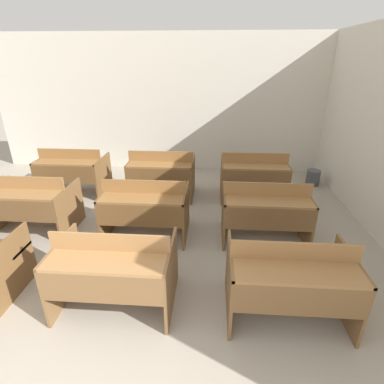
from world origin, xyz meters
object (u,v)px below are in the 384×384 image
(bench_third_left, at_px, (73,170))
(bench_third_right, at_px, (253,175))
(bench_front_right, at_px, (290,277))
(bench_second_left, at_px, (30,203))
(bench_second_center, at_px, (146,207))
(bench_second_right, at_px, (265,210))
(wastepaper_bin, at_px, (313,178))
(bench_third_center, at_px, (162,173))
(bench_front_center, at_px, (114,268))

(bench_third_left, height_order, bench_third_right, same)
(bench_front_right, xyz_separation_m, bench_second_left, (-3.26, 1.34, 0.00))
(bench_second_center, bearing_deg, bench_third_left, 140.14)
(bench_second_center, xyz_separation_m, bench_third_left, (-1.63, 1.36, 0.00))
(bench_front_right, height_order, bench_third_left, same)
(bench_second_right, xyz_separation_m, wastepaper_bin, (1.26, 2.03, -0.29))
(bench_second_center, relative_size, bench_third_center, 1.00)
(bench_second_left, height_order, bench_second_center, same)
(bench_front_center, xyz_separation_m, bench_second_center, (0.02, 1.30, 0.00))
(bench_second_left, xyz_separation_m, bench_third_right, (3.24, 1.34, 0.00))
(bench_second_center, height_order, bench_third_center, same)
(bench_second_left, xyz_separation_m, bench_second_right, (3.24, 0.01, 0.00))
(bench_third_center, height_order, bench_third_right, same)
(bench_second_center, xyz_separation_m, wastepaper_bin, (2.86, 2.06, -0.29))
(bench_front_center, distance_m, bench_second_center, 1.30)
(bench_third_center, bearing_deg, bench_second_center, -89.98)
(bench_front_center, xyz_separation_m, wastepaper_bin, (2.88, 3.36, -0.29))
(wastepaper_bin, bearing_deg, bench_third_left, -171.08)
(bench_front_right, distance_m, bench_third_left, 4.21)
(bench_third_center, bearing_deg, wastepaper_bin, 14.29)
(bench_front_center, bearing_deg, bench_second_center, 88.92)
(bench_third_right, bearing_deg, bench_front_right, -89.52)
(bench_third_left, xyz_separation_m, bench_third_center, (1.63, -0.02, 0.00))
(bench_front_center, distance_m, bench_second_left, 2.08)
(bench_front_right, xyz_separation_m, bench_second_center, (-1.62, 1.32, 0.00))
(bench_third_left, bearing_deg, bench_third_right, -0.05)
(bench_second_left, distance_m, wastepaper_bin, 4.95)
(bench_front_center, distance_m, bench_front_right, 1.65)
(bench_front_center, relative_size, bench_front_right, 1.00)
(wastepaper_bin, bearing_deg, bench_second_center, -144.20)
(bench_second_left, relative_size, bench_second_center, 1.00)
(bench_front_center, relative_size, bench_third_left, 1.00)
(bench_front_right, relative_size, bench_third_right, 1.00)
(bench_second_center, height_order, bench_second_right, same)
(bench_front_right, distance_m, bench_second_right, 1.35)
(bench_third_center, height_order, wastepaper_bin, bench_third_center)
(bench_front_right, bearing_deg, bench_third_right, 90.48)
(bench_second_left, relative_size, bench_third_left, 1.00)
(bench_second_right, bearing_deg, bench_third_left, 157.60)
(bench_third_right, bearing_deg, bench_third_center, -179.22)
(bench_front_center, height_order, bench_front_right, same)
(bench_front_center, height_order, bench_second_center, same)
(bench_second_center, distance_m, bench_second_right, 1.60)
(bench_second_left, bearing_deg, wastepaper_bin, 24.45)
(bench_front_center, bearing_deg, bench_third_center, 89.48)
(bench_front_right, height_order, bench_third_center, same)
(bench_second_left, bearing_deg, bench_front_right, -22.30)
(bench_second_center, height_order, wastepaper_bin, bench_second_center)
(bench_second_right, xyz_separation_m, bench_third_center, (-1.60, 1.31, 0.00))
(bench_front_center, height_order, wastepaper_bin, bench_front_center)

